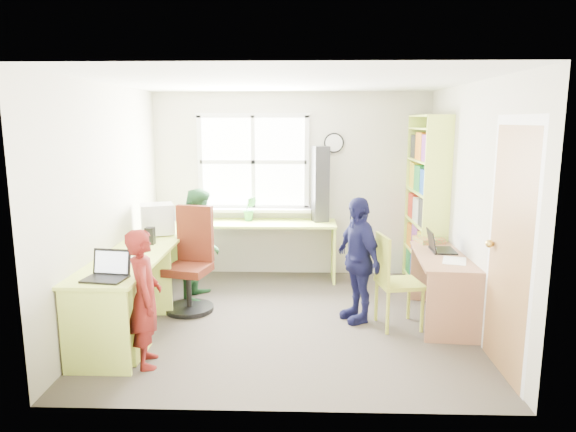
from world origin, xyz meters
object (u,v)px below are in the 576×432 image
at_px(right_desk, 444,273).
at_px(bookshelf, 426,207).
at_px(crt_monitor, 157,219).
at_px(wooden_chair, 393,278).
at_px(cd_tower, 321,184).
at_px(person_navy, 358,259).
at_px(l_desk, 152,285).
at_px(laptop_left, 108,272).
at_px(person_red, 145,298).
at_px(potted_plant, 250,209).
at_px(laptop_right, 438,246).
at_px(swivel_chair, 191,266).
at_px(person_green, 201,244).

relative_size(right_desk, bookshelf, 0.59).
bearing_deg(crt_monitor, wooden_chair, -37.34).
bearing_deg(cd_tower, person_navy, -93.04).
height_order(l_desk, laptop_left, laptop_left).
distance_m(wooden_chair, person_red, 2.36).
height_order(laptop_left, potted_plant, potted_plant).
bearing_deg(l_desk, potted_plant, 66.65).
xyz_separation_m(bookshelf, laptop_right, (-0.08, -0.96, -0.26)).
bearing_deg(laptop_right, crt_monitor, 83.62).
bearing_deg(person_navy, right_desk, 67.36).
relative_size(laptop_left, potted_plant, 1.15).
bearing_deg(potted_plant, l_desk, -113.35).
distance_m(swivel_chair, person_red, 1.32).
bearing_deg(bookshelf, laptop_right, -94.76).
distance_m(cd_tower, person_red, 3.01).
bearing_deg(cd_tower, crt_monitor, -171.89).
relative_size(right_desk, laptop_left, 3.38).
distance_m(right_desk, bookshelf, 1.24).
xyz_separation_m(cd_tower, person_green, (-1.40, -0.82, -0.59)).
height_order(crt_monitor, cd_tower, cd_tower).
bearing_deg(person_green, bookshelf, -72.71).
bearing_deg(swivel_chair, person_green, 97.78).
bearing_deg(person_green, right_desk, -96.93).
xyz_separation_m(laptop_left, laptop_right, (3.02, 1.22, -0.06)).
distance_m(crt_monitor, cd_tower, 2.08).
bearing_deg(person_navy, potted_plant, -162.89).
xyz_separation_m(crt_monitor, person_green, (0.49, 0.03, -0.29)).
distance_m(swivel_chair, laptop_right, 2.64).
distance_m(potted_plant, person_green, 0.99).
xyz_separation_m(laptop_left, cd_tower, (1.83, 2.51, 0.43)).
bearing_deg(person_green, laptop_right, -93.51).
bearing_deg(laptop_right, person_red, 116.09).
relative_size(bookshelf, laptop_left, 5.73).
bearing_deg(cd_tower, person_red, -137.35).
xyz_separation_m(right_desk, potted_plant, (-2.13, 1.45, 0.41)).
distance_m(potted_plant, person_navy, 1.94).
distance_m(bookshelf, person_red, 3.58).
height_order(right_desk, person_red, person_red).
relative_size(bookshelf, person_red, 1.80).
relative_size(swivel_chair, laptop_left, 3.06).
distance_m(laptop_right, person_green, 2.63).
xyz_separation_m(l_desk, person_navy, (2.02, 0.33, 0.19)).
bearing_deg(right_desk, cd_tower, 134.70).
height_order(right_desk, person_navy, person_navy).
relative_size(swivel_chair, crt_monitor, 2.52).
relative_size(swivel_chair, laptop_right, 3.37).
bearing_deg(l_desk, laptop_right, 9.96).
bearing_deg(l_desk, swivel_chair, 66.56).
height_order(right_desk, potted_plant, potted_plant).
bearing_deg(person_navy, person_red, -84.06).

